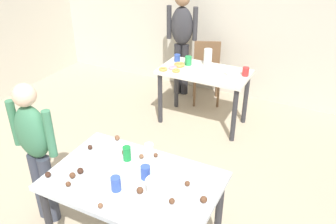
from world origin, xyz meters
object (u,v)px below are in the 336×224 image
object	(u,v)px
dining_table_far	(204,79)
chair_far_table	(207,68)
soda_can	(127,153)
person_girl_near	(35,145)
mixing_bowl	(157,185)
dining_table_near	(134,189)
person_adult_far	(182,35)
pitcher_far	(208,57)

from	to	relation	value
dining_table_far	chair_far_table	size ratio (longest dim) A/B	1.30
dining_table_far	soda_can	size ratio (longest dim) A/B	9.24
person_girl_near	mixing_bowl	world-z (taller)	person_girl_near
person_girl_near	mixing_bowl	size ratio (longest dim) A/B	8.14
chair_far_table	dining_table_near	bearing A→B (deg)	-79.96
person_adult_far	soda_can	size ratio (longest dim) A/B	12.77
person_adult_far	mixing_bowl	xyz separation A→B (m)	(1.14, -2.90, -0.15)
pitcher_far	dining_table_near	bearing A→B (deg)	-82.16
soda_can	pitcher_far	bearing A→B (deg)	94.14
dining_table_near	person_girl_near	bearing A→B (deg)	-177.06
chair_far_table	pitcher_far	world-z (taller)	pitcher_far
person_girl_near	chair_far_table	bearing A→B (deg)	81.91
dining_table_far	mixing_bowl	distance (m)	2.28
person_girl_near	pitcher_far	bearing A→B (deg)	76.37
dining_table_near	person_adult_far	size ratio (longest dim) A/B	0.82
dining_table_far	dining_table_near	bearing A→B (deg)	-82.34
person_girl_near	mixing_bowl	bearing A→B (deg)	1.36
soda_can	person_adult_far	bearing A→B (deg)	105.67
chair_far_table	mixing_bowl	distance (m)	2.98
person_girl_near	dining_table_near	bearing A→B (deg)	2.94
pitcher_far	mixing_bowl	bearing A→B (deg)	-77.33
mixing_bowl	pitcher_far	size ratio (longest dim) A/B	0.77
dining_table_far	pitcher_far	bearing A→B (deg)	99.97
chair_far_table	pitcher_far	xyz separation A→B (m)	(0.18, -0.47, 0.36)
chair_far_table	person_girl_near	size ratio (longest dim) A/B	0.64
dining_table_near	soda_can	size ratio (longest dim) A/B	10.49
soda_can	pitcher_far	distance (m)	2.21
chair_far_table	pitcher_far	bearing A→B (deg)	-69.35
soda_can	dining_table_near	bearing A→B (deg)	-47.88
person_adult_far	dining_table_near	bearing A→B (deg)	-72.20
chair_far_table	person_girl_near	distance (m)	2.95
dining_table_near	soda_can	distance (m)	0.30
dining_table_near	mixing_bowl	distance (m)	0.25
pitcher_far	soda_can	bearing A→B (deg)	-85.86
chair_far_table	pitcher_far	size ratio (longest dim) A/B	4.00
mixing_bowl	dining_table_near	bearing A→B (deg)	174.54
dining_table_far	pitcher_far	world-z (taller)	pitcher_far
dining_table_far	person_girl_near	world-z (taller)	person_girl_near
dining_table_near	person_adult_far	world-z (taller)	person_adult_far
person_adult_far	mixing_bowl	distance (m)	3.12
person_adult_far	person_girl_near	bearing A→B (deg)	-89.89
dining_table_far	person_girl_near	distance (m)	2.34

